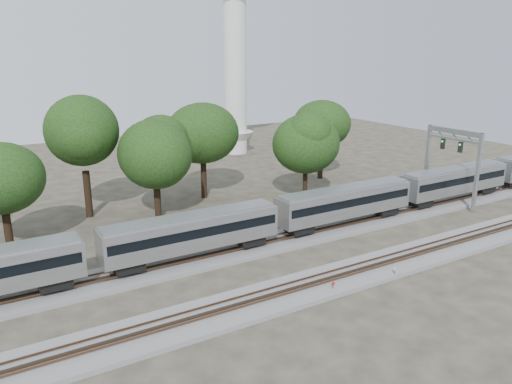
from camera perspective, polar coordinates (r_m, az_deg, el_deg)
ground at (r=44.06m, az=-1.21°, el=-10.17°), size 160.00×160.00×0.00m
track_far at (r=48.80m, az=-4.74°, el=-7.25°), size 160.00×5.00×0.73m
track_near at (r=40.92m, az=1.63°, el=-12.03°), size 160.00×5.00×0.73m
train at (r=51.03m, az=2.35°, el=-2.60°), size 107.42×3.06×4.52m
switch_stand_red at (r=42.38m, az=8.80°, el=-10.54°), size 0.31×0.08×0.98m
switch_stand_white at (r=46.00m, az=15.57°, el=-8.71°), size 0.33×0.09×1.04m
switch_lever at (r=43.77m, az=10.79°, el=-10.44°), size 0.54×0.38×0.30m
signal_gantry at (r=67.87m, az=21.55°, el=4.50°), size 0.69×8.11×9.87m
tree_2 at (r=54.08m, az=-27.17°, el=1.38°), size 7.57×7.57×10.67m
tree_3 at (r=61.14m, az=-19.29°, el=6.62°), size 10.58×10.58×14.92m
tree_4 at (r=58.57m, az=-11.47°, el=4.25°), size 7.97×7.97×11.23m
tree_5 at (r=66.26m, az=-6.14°, el=6.68°), size 8.95×8.95×12.62m
tree_6 at (r=65.06m, az=5.75°, el=5.49°), size 7.79×7.79×10.98m
tree_7 at (r=77.06m, az=7.54°, el=7.77°), size 8.73×8.73×12.30m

